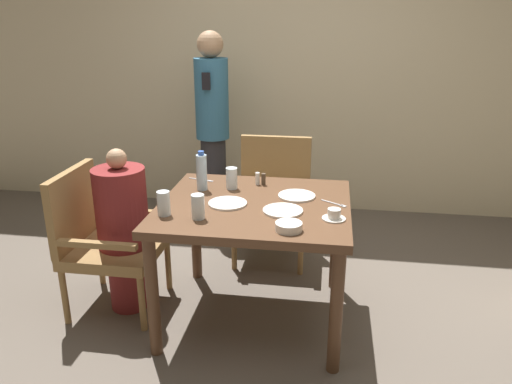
{
  "coord_description": "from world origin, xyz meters",
  "views": [
    {
      "loc": [
        0.42,
        -2.7,
        1.81
      ],
      "look_at": [
        0.0,
        0.05,
        0.82
      ],
      "focal_mm": 35.0,
      "sensor_mm": 36.0,
      "label": 1
    }
  ],
  "objects": [
    {
      "name": "ground_plane",
      "position": [
        0.0,
        0.0,
        0.0
      ],
      "size": [
        16.0,
        16.0,
        0.0
      ],
      "primitive_type": "plane",
      "color": "#60564C"
    },
    {
      "name": "wall_back",
      "position": [
        0.0,
        2.01,
        1.4
      ],
      "size": [
        8.0,
        0.06,
        2.8
      ],
      "color": "beige",
      "rests_on": "ground_plane"
    },
    {
      "name": "dining_table",
      "position": [
        0.0,
        0.0,
        0.67
      ],
      "size": [
        1.11,
        1.01,
        0.77
      ],
      "color": "brown",
      "rests_on": "ground_plane"
    },
    {
      "name": "chair_left_side",
      "position": [
        -0.98,
        0.0,
        0.49
      ],
      "size": [
        0.56,
        0.56,
        0.92
      ],
      "color": "olive",
      "rests_on": "ground_plane"
    },
    {
      "name": "diner_in_left_chair",
      "position": [
        -0.83,
        0.0,
        0.55
      ],
      "size": [
        0.32,
        0.32,
        1.07
      ],
      "color": "maroon",
      "rests_on": "ground_plane"
    },
    {
      "name": "chair_far_side",
      "position": [
        0.0,
        0.93,
        0.49
      ],
      "size": [
        0.56,
        0.56,
        0.92
      ],
      "color": "olive",
      "rests_on": "ground_plane"
    },
    {
      "name": "standing_host",
      "position": [
        -0.6,
        1.47,
        0.91
      ],
      "size": [
        0.29,
        0.32,
        1.69
      ],
      "color": "#2D2D33",
      "rests_on": "ground_plane"
    },
    {
      "name": "plate_main_left",
      "position": [
        0.18,
        -0.11,
        0.78
      ],
      "size": [
        0.23,
        0.23,
        0.01
      ],
      "color": "white",
      "rests_on": "dining_table"
    },
    {
      "name": "plate_main_right",
      "position": [
        0.24,
        0.14,
        0.78
      ],
      "size": [
        0.23,
        0.23,
        0.01
      ],
      "color": "white",
      "rests_on": "dining_table"
    },
    {
      "name": "plate_dessert_center",
      "position": [
        -0.15,
        -0.05,
        0.78
      ],
      "size": [
        0.23,
        0.23,
        0.01
      ],
      "color": "white",
      "rests_on": "dining_table"
    },
    {
      "name": "teacup_with_saucer",
      "position": [
        0.46,
        -0.18,
        0.79
      ],
      "size": [
        0.13,
        0.13,
        0.06
      ],
      "color": "white",
      "rests_on": "dining_table"
    },
    {
      "name": "bowl_small",
      "position": [
        0.23,
        -0.37,
        0.79
      ],
      "size": [
        0.14,
        0.14,
        0.04
      ],
      "color": "white",
      "rests_on": "dining_table"
    },
    {
      "name": "water_bottle",
      "position": [
        -0.36,
        0.18,
        0.89
      ],
      "size": [
        0.07,
        0.07,
        0.25
      ],
      "color": "silver",
      "rests_on": "dining_table"
    },
    {
      "name": "glass_tall_near",
      "position": [
        -0.46,
        -0.26,
        0.84
      ],
      "size": [
        0.07,
        0.07,
        0.14
      ],
      "color": "silver",
      "rests_on": "dining_table"
    },
    {
      "name": "glass_tall_mid",
      "position": [
        -0.18,
        0.23,
        0.84
      ],
      "size": [
        0.07,
        0.07,
        0.14
      ],
      "color": "silver",
      "rests_on": "dining_table"
    },
    {
      "name": "glass_tall_far",
      "position": [
        -0.27,
        -0.28,
        0.84
      ],
      "size": [
        0.07,
        0.07,
        0.14
      ],
      "color": "silver",
      "rests_on": "dining_table"
    },
    {
      "name": "salt_shaker",
      "position": [
        -0.03,
        0.34,
        0.81
      ],
      "size": [
        0.03,
        0.03,
        0.08
      ],
      "color": "white",
      "rests_on": "dining_table"
    },
    {
      "name": "pepper_shaker",
      "position": [
        0.01,
        0.34,
        0.81
      ],
      "size": [
        0.03,
        0.03,
        0.08
      ],
      "color": "#4C3D2D",
      "rests_on": "dining_table"
    },
    {
      "name": "fork_beside_plate",
      "position": [
        0.47,
        0.05,
        0.77
      ],
      "size": [
        0.15,
        0.11,
        0.0
      ],
      "color": "silver",
      "rests_on": "dining_table"
    },
    {
      "name": "knife_beside_plate",
      "position": [
        -0.41,
        0.37,
        0.77
      ],
      "size": [
        0.18,
        0.06,
        0.0
      ],
      "color": "silver",
      "rests_on": "dining_table"
    }
  ]
}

